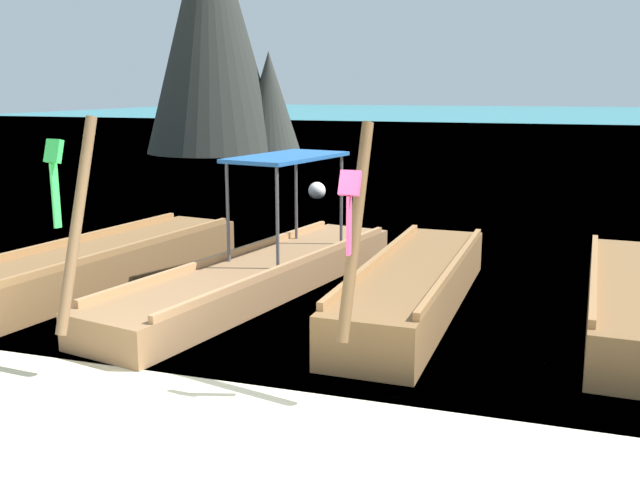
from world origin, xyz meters
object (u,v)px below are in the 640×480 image
longtail_boat_turquoise_ribbon (85,269)px  mooring_buoy_near (317,191)px  karst_rock (216,31)px  longtail_boat_green_ribbon (259,272)px  longtail_boat_pink_ribbon (414,287)px

longtail_boat_turquoise_ribbon → mooring_buoy_near: 9.73m
karst_rock → mooring_buoy_near: 16.65m
longtail_boat_turquoise_ribbon → longtail_boat_green_ribbon: (2.60, 0.68, -0.00)m
longtail_boat_green_ribbon → karst_rock: (-11.28, 21.81, 5.33)m
longtail_boat_turquoise_ribbon → mooring_buoy_near: (0.53, 9.71, -0.07)m
longtail_boat_green_ribbon → longtail_boat_pink_ribbon: 2.40m
longtail_boat_green_ribbon → longtail_boat_pink_ribbon: bearing=-3.7°
longtail_boat_green_ribbon → longtail_boat_turquoise_ribbon: bearing=-165.4°
mooring_buoy_near → longtail_boat_pink_ribbon: bearing=-64.1°
longtail_boat_pink_ribbon → karst_rock: karst_rock is taller
longtail_boat_pink_ribbon → karst_rock: 26.41m
longtail_boat_turquoise_ribbon → longtail_boat_green_ribbon: bearing=14.6°
karst_rock → mooring_buoy_near: bearing=-54.2°
longtail_boat_green_ribbon → longtail_boat_pink_ribbon: (2.39, -0.16, 0.02)m
longtail_boat_green_ribbon → mooring_buoy_near: longtail_boat_green_ribbon is taller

